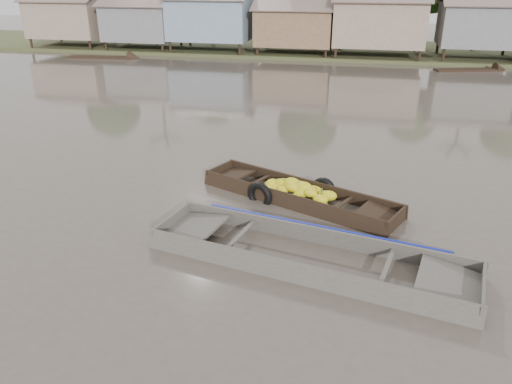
# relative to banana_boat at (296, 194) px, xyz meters

# --- Properties ---
(ground) EXTENTS (120.00, 120.00, 0.00)m
(ground) POSITION_rel_banana_boat_xyz_m (-0.27, -2.48, -0.18)
(ground) COLOR #52473F
(ground) RESTS_ON ground
(riverbank) EXTENTS (120.00, 12.47, 10.22)m
(riverbank) POSITION_rel_banana_boat_xyz_m (2.76, 29.38, 2.89)
(riverbank) COLOR #384723
(riverbank) RESTS_ON ground
(banana_boat) EXTENTS (6.10, 3.72, 0.86)m
(banana_boat) POSITION_rel_banana_boat_xyz_m (0.00, 0.00, 0.00)
(banana_boat) COLOR black
(banana_boat) RESTS_ON ground
(viewer_boat) EXTENTS (7.68, 3.39, 0.60)m
(viewer_boat) POSITION_rel_banana_boat_xyz_m (0.81, -3.32, -0.12)
(viewer_boat) COLOR #3F3A35
(viewer_boat) RESTS_ON ground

